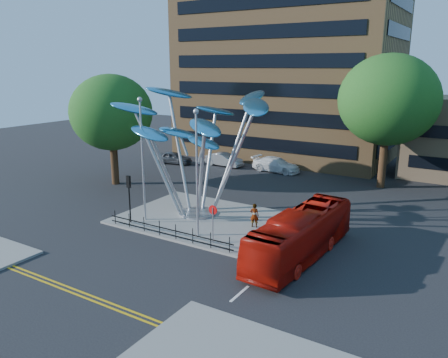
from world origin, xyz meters
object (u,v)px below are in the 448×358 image
Objects in this scene: tree_right at (388,100)px; street_lamp_left at (142,149)px; traffic_light_island at (129,189)px; leaf_sculpture at (197,125)px; parked_car_left at (174,158)px; parked_car_right at (276,165)px; tree_left at (111,113)px; red_bus at (301,235)px; no_entry_sign_island at (213,217)px; pedestrian at (254,215)px; street_lamp_right at (197,162)px; parked_car_mid at (224,160)px.

tree_right is 22.49m from street_lamp_left.
leaf_sculpture is at bearing 54.96° from traffic_light_island.
parked_car_right is at bearing -86.47° from parked_car_left.
tree_left is 1.02× the size of red_bus.
street_lamp_left is at bearing -34.38° from tree_left.
traffic_light_island is 0.34× the size of red_bus.
street_lamp_left is 3.59× the size of no_entry_sign_island.
pedestrian is at bearing 20.52° from street_lamp_left.
street_lamp_right is 20.34m from parked_car_right.
traffic_light_island is at bearing -116.57° from street_lamp_left.
street_lamp_right is 23.21m from parked_car_left.
street_lamp_right reaches higher than parked_car_right.
street_lamp_left is 19.67m from parked_car_right.
street_lamp_right is 7.86m from red_bus.
street_lamp_right is 0.82× the size of red_bus.
traffic_light_island is at bearing -171.29° from red_bus.
pedestrian is 22.34m from parked_car_left.
parked_car_left is at bearing 131.70° from street_lamp_right.
parked_car_left is (-9.66, 17.52, -1.92)m from traffic_light_island.
street_lamp_right is at bearing -171.28° from red_bus.
tree_left is 12.38m from leaf_sculpture.
traffic_light_island is 20.03m from parked_car_mid.
pedestrian is at bearing 25.48° from traffic_light_island.
street_lamp_left reaches higher than parked_car_mid.
street_lamp_left is (-12.50, -18.50, -2.68)m from tree_right.
tree_right is 2.72× the size of parked_car_mid.
leaf_sculpture is at bearing -18.63° from pedestrian.
street_lamp_left reaches higher than parked_car_right.
no_entry_sign_island is 0.60× the size of parked_car_left.
street_lamp_left is 1.06× the size of street_lamp_right.
parked_car_mid is at bearing 116.87° from street_lamp_right.
red_bus reaches higher than parked_car_left.
street_lamp_left is at bearing 179.47° from parked_car_right.
tree_left reaches higher than parked_car_mid.
street_lamp_right is (-7.50, -19.00, -2.94)m from tree_right.
no_entry_sign_island is (-6.00, -19.48, -6.22)m from tree_right.
parked_car_mid is at bearing 135.50° from red_bus.
tree_left reaches higher than traffic_light_island.
tree_right is at bearing 56.31° from traffic_light_island.
street_lamp_left reaches higher than red_bus.
tree_right is 13.17m from parked_car_right.
leaf_sculpture is at bearing 124.91° from street_lamp_right.
no_entry_sign_island is at bearing -25.07° from tree_left.
leaf_sculpture is 19.35m from parked_car_left.
street_lamp_left is 9.08m from pedestrian.
parked_car_right is at bearing -80.62° from parked_car_mid.
street_lamp_left is 5.20× the size of pedestrian.
red_bus is at bearing -135.35° from parked_car_left.
street_lamp_left is at bearing -175.86° from red_bus.
pedestrian is at bearing 152.65° from red_bus.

